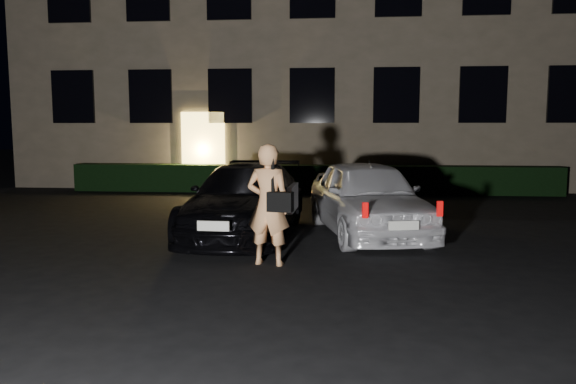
# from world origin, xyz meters

# --- Properties ---
(ground) EXTENTS (80.00, 80.00, 0.00)m
(ground) POSITION_xyz_m (0.00, 0.00, 0.00)
(ground) COLOR black
(ground) RESTS_ON ground
(building) EXTENTS (20.00, 8.11, 12.00)m
(building) POSITION_xyz_m (-0.00, 14.99, 6.00)
(building) COLOR #6E634E
(building) RESTS_ON ground
(hedge) EXTENTS (15.00, 0.70, 0.85)m
(hedge) POSITION_xyz_m (0.00, 10.50, 0.42)
(hedge) COLOR black
(hedge) RESTS_ON ground
(sedan) EXTENTS (2.04, 4.72, 1.33)m
(sedan) POSITION_xyz_m (-0.85, 3.61, 0.66)
(sedan) COLOR black
(sedan) RESTS_ON ground
(hatch) EXTENTS (2.59, 4.46, 1.43)m
(hatch) POSITION_xyz_m (1.44, 3.78, 0.71)
(hatch) COLOR white
(hatch) RESTS_ON ground
(man) EXTENTS (0.75, 0.55, 1.80)m
(man) POSITION_xyz_m (-0.11, 1.30, 0.90)
(man) COLOR #EDA468
(man) RESTS_ON ground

